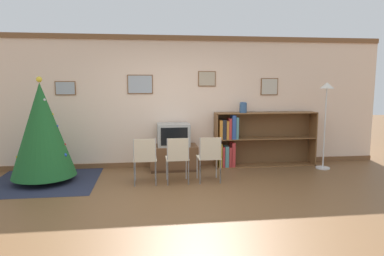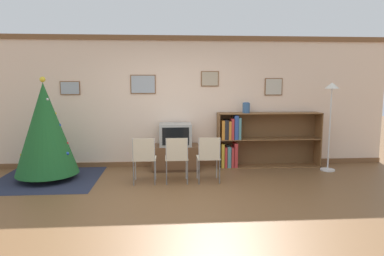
% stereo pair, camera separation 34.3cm
% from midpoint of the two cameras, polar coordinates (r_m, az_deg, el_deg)
% --- Properties ---
extents(ground_plane, '(24.00, 24.00, 0.00)m').
position_cam_midpoint_polar(ground_plane, '(5.12, -3.53, -12.51)').
color(ground_plane, brown).
extents(wall_back, '(9.06, 0.11, 2.70)m').
position_cam_midpoint_polar(wall_back, '(7.15, -4.86, 4.35)').
color(wall_back, beige).
rests_on(wall_back, ground_plane).
extents(area_rug, '(1.83, 1.80, 0.01)m').
position_cam_midpoint_polar(area_rug, '(6.78, -24.64, -8.09)').
color(area_rug, '#23283D').
rests_on(area_rug, ground_plane).
extents(christmas_tree, '(1.10, 1.10, 1.85)m').
position_cam_midpoint_polar(christmas_tree, '(6.60, -25.09, -0.33)').
color(christmas_tree, maroon).
rests_on(christmas_tree, area_rug).
extents(tv_console, '(0.95, 0.54, 0.49)m').
position_cam_midpoint_polar(tv_console, '(6.96, -4.51, -4.92)').
color(tv_console, '#4C311E').
rests_on(tv_console, ground_plane).
extents(television, '(0.64, 0.49, 0.45)m').
position_cam_midpoint_polar(television, '(6.87, -4.55, -1.11)').
color(television, '#9E9E99').
rests_on(television, tv_console).
extents(folding_chair_left, '(0.40, 0.40, 0.82)m').
position_cam_midpoint_polar(folding_chair_left, '(5.96, -9.49, -4.95)').
color(folding_chair_left, beige).
rests_on(folding_chair_left, ground_plane).
extents(folding_chair_center, '(0.40, 0.40, 0.82)m').
position_cam_midpoint_polar(folding_chair_center, '(5.97, -4.07, -4.86)').
color(folding_chair_center, beige).
rests_on(folding_chair_center, ground_plane).
extents(folding_chair_right, '(0.40, 0.40, 0.82)m').
position_cam_midpoint_polar(folding_chair_right, '(6.02, 1.29, -4.72)').
color(folding_chair_right, beige).
rests_on(folding_chair_right, ground_plane).
extents(bookshelf, '(2.15, 0.36, 1.13)m').
position_cam_midpoint_polar(bookshelf, '(7.26, 7.98, -1.97)').
color(bookshelf, brown).
rests_on(bookshelf, ground_plane).
extents(vase, '(0.15, 0.15, 0.22)m').
position_cam_midpoint_polar(vase, '(7.13, 7.17, 3.44)').
color(vase, '#335684').
rests_on(vase, bookshelf).
extents(standing_lamp, '(0.28, 0.28, 1.76)m').
position_cam_midpoint_polar(standing_lamp, '(7.31, 20.21, 3.95)').
color(standing_lamp, silver).
rests_on(standing_lamp, ground_plane).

